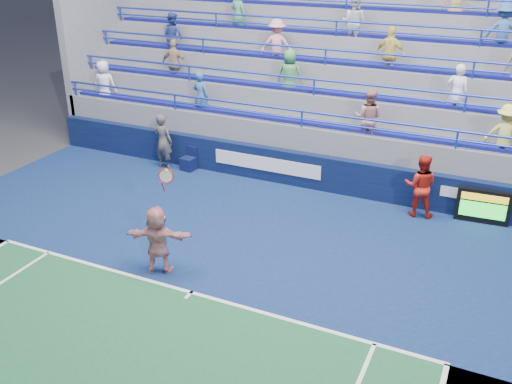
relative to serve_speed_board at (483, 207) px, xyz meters
The scene contains 8 objects.
ground 8.30m from the serve_speed_board, 131.26° to the right, with size 120.00×120.00×0.00m, color #333538.
sponsor_wall 5.47m from the serve_speed_board, behind, with size 18.00×0.32×1.10m.
bleacher_stand 6.88m from the serve_speed_board, 143.54° to the left, with size 18.00×5.60×6.13m.
serve_speed_board is the anchor object (origin of this frame).
judge_chair 9.21m from the serve_speed_board, behind, with size 0.49×0.49×0.78m.
tennis_player 8.75m from the serve_speed_board, 139.01° to the right, with size 1.61×0.97×2.66m.
line_judge 10.08m from the serve_speed_board, behind, with size 0.68×0.45×1.88m, color #141637.
ball_girl 1.74m from the serve_speed_board, behind, with size 0.88×0.68×1.80m, color red.
Camera 1 is at (5.71, -8.92, 7.25)m, focal length 40.00 mm.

